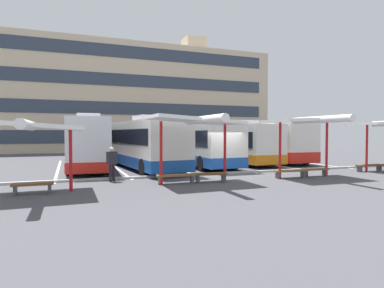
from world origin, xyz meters
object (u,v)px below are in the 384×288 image
object	(u,v)px
coach_bus_2	(194,144)
bench_3	(291,172)
bench_0	(33,186)
coach_bus_1	(142,144)
bench_5	(369,166)
coach_bus_3	(234,144)
bench_2	(211,175)
waiting_shelter_1	(196,122)
waiting_shelter_0	(31,127)
coach_bus_0	(89,143)
coach_bus_4	(267,143)
waiting_passenger_0	(112,161)
bench_4	(315,170)
waiting_shelter_2	(308,121)
bench_1	(176,176)

from	to	relation	value
coach_bus_2	bench_3	bearing A→B (deg)	-75.64
bench_0	coach_bus_1	bearing A→B (deg)	52.74
bench_0	bench_5	world-z (taller)	same
coach_bus_3	bench_2	world-z (taller)	coach_bus_3
waiting_shelter_1	waiting_shelter_0	bearing A→B (deg)	-176.60
coach_bus_0	coach_bus_4	distance (m)	14.98
coach_bus_3	bench_5	bearing A→B (deg)	-58.72
bench_0	bench_2	bearing A→B (deg)	3.49
coach_bus_0	bench_3	distance (m)	14.03
waiting_shelter_0	coach_bus_4	bearing A→B (deg)	29.99
waiting_shelter_0	bench_2	bearing A→B (deg)	5.04
bench_3	waiting_passenger_0	distance (m)	9.57
bench_3	bench_4	bearing A→B (deg)	4.12
coach_bus_3	waiting_shelter_2	distance (m)	9.72
bench_0	bench_3	bearing A→B (deg)	0.94
coach_bus_3	bench_1	xyz separation A→B (m)	(-7.95, -8.96, -1.25)
waiting_shelter_1	coach_bus_1	bearing A→B (deg)	97.14
coach_bus_3	bench_4	world-z (taller)	coach_bus_3
bench_2	waiting_shelter_2	distance (m)	6.22
waiting_shelter_2	bench_3	size ratio (longest dim) A/B	2.50
bench_3	bench_2	bearing A→B (deg)	176.52
bench_1	waiting_shelter_2	world-z (taller)	waiting_shelter_2
coach_bus_0	bench_2	xyz separation A→B (m)	(5.31, -9.49, -1.43)
coach_bus_0	waiting_shelter_2	xyz separation A→B (m)	(10.86, -10.03, 1.34)
waiting_shelter_2	waiting_passenger_0	distance (m)	10.69
waiting_shelter_1	waiting_shelter_2	bearing A→B (deg)	-2.29
waiting_shelter_1	bench_1	distance (m)	2.85
coach_bus_4	bench_1	size ratio (longest dim) A/B	5.74
bench_3	bench_4	distance (m)	1.80
coach_bus_3	bench_0	bearing A→B (deg)	-146.16
coach_bus_3	waiting_shelter_0	distance (m)	17.28
coach_bus_4	bench_3	size ratio (longest dim) A/B	5.89
bench_4	coach_bus_1	bearing A→B (deg)	136.99
coach_bus_1	waiting_passenger_0	xyz separation A→B (m)	(-2.76, -5.74, -0.66)
bench_4	coach_bus_2	bearing A→B (deg)	114.97
coach_bus_2	waiting_shelter_0	size ratio (longest dim) A/B	2.26
waiting_shelter_0	bench_3	xyz separation A→B (m)	(12.72, 0.43, -2.37)
coach_bus_4	bench_1	xyz separation A→B (m)	(-11.47, -9.44, -1.28)
coach_bus_0	bench_4	distance (m)	15.28
coach_bus_1	bench_5	distance (m)	15.11
coach_bus_2	bench_5	world-z (taller)	coach_bus_2
coach_bus_4	waiting_shelter_2	xyz separation A→B (m)	(-4.12, -10.07, 1.49)
coach_bus_4	coach_bus_1	bearing A→B (deg)	-170.68
waiting_shelter_1	bench_1	world-z (taller)	waiting_shelter_1
coach_bus_0	bench_4	xyz separation A→B (m)	(11.76, -9.64, -1.43)
coach_bus_3	bench_2	bearing A→B (deg)	-124.22
bench_3	waiting_shelter_1	bearing A→B (deg)	-179.96
coach_bus_1	coach_bus_4	world-z (taller)	coach_bus_1
coach_bus_0	waiting_passenger_0	bearing A→B (deg)	-85.01
waiting_shelter_2	bench_5	bearing A→B (deg)	10.02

